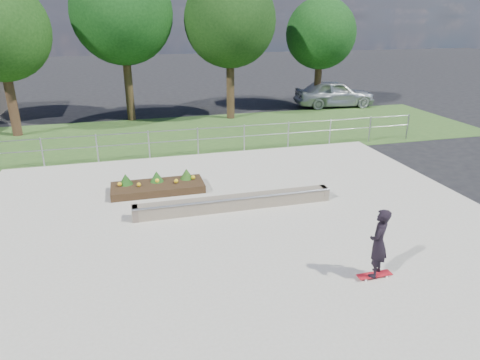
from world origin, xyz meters
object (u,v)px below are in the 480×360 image
(planter_bed, at_px, (158,185))
(parked_car, at_px, (334,93))
(skateboarder, at_px, (378,243))
(grind_ledge, at_px, (235,203))

(planter_bed, xyz_separation_m, parked_car, (12.22, 11.66, 0.61))
(planter_bed, bearing_deg, parked_car, 43.66)
(planter_bed, distance_m, skateboarder, 7.65)
(grind_ledge, height_order, parked_car, parked_car)
(skateboarder, bearing_deg, grind_ledge, 115.85)
(planter_bed, distance_m, parked_car, 16.90)
(grind_ledge, xyz_separation_m, planter_bed, (-2.11, 2.06, -0.02))
(planter_bed, height_order, skateboarder, skateboarder)
(grind_ledge, bearing_deg, planter_bed, 135.67)
(grind_ledge, distance_m, skateboarder, 4.83)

